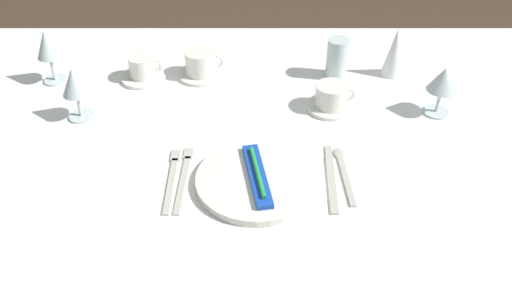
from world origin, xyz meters
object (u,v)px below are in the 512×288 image
object	(u,v)px
dinner_plate	(256,180)
spoon_soup	(342,168)
coffee_cup_far	(330,95)
drink_tumbler	(335,60)
coffee_cup_left	(200,62)
wine_glass_right	(73,85)
toothbrush_package	(256,175)
fork_outer	(183,177)
napkin_folded	(393,52)
wine_glass_centre	(46,47)
coffee_cup_right	(141,67)
dinner_knife	(330,179)
fork_inner	(171,178)
wine_glass_left	(442,81)

from	to	relation	value
dinner_plate	spoon_soup	size ratio (longest dim) A/B	1.36
coffee_cup_far	drink_tumbler	world-z (taller)	drink_tumbler
dinner_plate	drink_tumbler	distance (m)	0.53
dinner_plate	coffee_cup_left	world-z (taller)	coffee_cup_left
spoon_soup	wine_glass_right	xyz separation A→B (m)	(-0.66, 0.21, 0.10)
coffee_cup_left	wine_glass_right	world-z (taller)	wine_glass_right
toothbrush_package	fork_outer	xyz separation A→B (m)	(-0.17, 0.02, -0.02)
coffee_cup_far	spoon_soup	bearing A→B (deg)	-89.51
drink_tumbler	coffee_cup_left	bearing A→B (deg)	179.86
spoon_soup	drink_tumbler	bearing A→B (deg)	86.02
dinner_plate	napkin_folded	world-z (taller)	napkin_folded
spoon_soup	wine_glass_centre	distance (m)	0.88
coffee_cup_left	wine_glass_right	size ratio (longest dim) A/B	0.77
wine_glass_right	spoon_soup	bearing A→B (deg)	-17.85
spoon_soup	coffee_cup_left	size ratio (longest dim) A/B	1.84
fork_outer	coffee_cup_right	xyz separation A→B (m)	(-0.16, 0.44, 0.04)
dinner_knife	spoon_soup	distance (m)	0.05
wine_glass_right	fork_inner	bearing A→B (deg)	-42.69
spoon_soup	wine_glass_left	world-z (taller)	wine_glass_left
toothbrush_package	drink_tumbler	world-z (taller)	drink_tumbler
spoon_soup	coffee_cup_right	bearing A→B (deg)	142.24
fork_outer	napkin_folded	distance (m)	0.73
fork_inner	napkin_folded	world-z (taller)	napkin_folded
fork_inner	wine_glass_right	distance (m)	0.37
fork_outer	dinner_knife	distance (m)	0.33
dinner_plate	coffee_cup_left	bearing A→B (deg)	108.78
dinner_plate	coffee_cup_right	size ratio (longest dim) A/B	2.91
dinner_knife	spoon_soup	xyz separation A→B (m)	(0.03, 0.04, -0.00)
fork_outer	toothbrush_package	bearing A→B (deg)	-7.26
coffee_cup_left	coffee_cup_far	world-z (taller)	coffee_cup_left
dinner_plate	wine_glass_centre	bearing A→B (deg)	142.49
dinner_plate	fork_outer	size ratio (longest dim) A/B	1.22
toothbrush_package	coffee_cup_left	bearing A→B (deg)	108.78
coffee_cup_left	wine_glass_centre	xyz separation A→B (m)	(-0.42, -0.03, 0.07)
fork_inner	coffee_cup_far	xyz separation A→B (m)	(0.39, 0.29, 0.04)
dinner_plate	napkin_folded	size ratio (longest dim) A/B	1.88
coffee_cup_right	drink_tumbler	distance (m)	0.55
spoon_soup	dinner_plate	bearing A→B (deg)	-165.90
coffee_cup_right	wine_glass_centre	world-z (taller)	wine_glass_centre
fork_outer	coffee_cup_right	world-z (taller)	coffee_cup_right
coffee_cup_left	drink_tumbler	world-z (taller)	drink_tumbler
fork_outer	coffee_cup_right	size ratio (longest dim) A/B	2.38
toothbrush_package	coffee_cup_left	world-z (taller)	coffee_cup_left
toothbrush_package	fork_outer	world-z (taller)	toothbrush_package
dinner_knife	spoon_soup	size ratio (longest dim) A/B	1.15
fork_inner	wine_glass_right	xyz separation A→B (m)	(-0.26, 0.24, 0.10)
dinner_plate	dinner_knife	bearing A→B (deg)	3.81
toothbrush_package	drink_tumbler	distance (m)	0.53
wine_glass_left	coffee_cup_far	bearing A→B (deg)	175.46
dinner_plate	wine_glass_left	distance (m)	0.56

